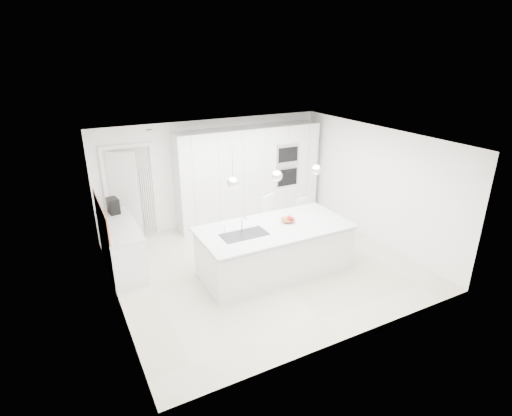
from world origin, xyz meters
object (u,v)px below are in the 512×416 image
fruit_bowl (288,220)px  bar_stool_left (271,222)px  island_base (275,250)px  bar_stool_right (305,221)px  espresso_machine (113,206)px

fruit_bowl → bar_stool_left: bearing=83.2°
island_base → bar_stool_right: (1.22, 0.81, 0.06)m
espresso_machine → bar_stool_left: 3.24m
fruit_bowl → bar_stool_right: bar_stool_right is taller
island_base → bar_stool_right: bearing=33.5°
bar_stool_left → espresso_machine: bearing=133.4°
espresso_machine → bar_stool_right: size_ratio=0.32×
bar_stool_right → bar_stool_left: bearing=163.3°
island_base → bar_stool_left: 1.05m
fruit_bowl → bar_stool_right: (0.88, 0.68, -0.45)m
espresso_machine → fruit_bowl: bearing=-43.3°
espresso_machine → bar_stool_left: size_ratio=0.28×
fruit_bowl → bar_stool_right: 1.20m
fruit_bowl → espresso_machine: size_ratio=0.85×
fruit_bowl → espresso_machine: bearing=145.0°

